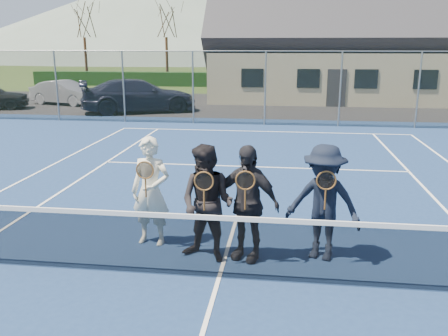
{
  "coord_description": "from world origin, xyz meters",
  "views": [
    {
      "loc": [
        0.87,
        -6.07,
        3.24
      ],
      "look_at": [
        -0.13,
        1.5,
        1.25
      ],
      "focal_mm": 38.0,
      "sensor_mm": 36.0,
      "label": 1
    }
  ],
  "objects_px": {
    "car_b": "(65,93)",
    "clubhouse": "(341,32)",
    "car_c": "(139,96)",
    "player_d": "(323,203)",
    "tennis_net": "(219,244)",
    "player_b": "(207,204)",
    "player_a": "(151,191)",
    "player_c": "(247,203)"
  },
  "relations": [
    {
      "from": "tennis_net",
      "to": "player_c",
      "type": "height_order",
      "value": "player_c"
    },
    {
      "from": "car_c",
      "to": "player_c",
      "type": "bearing_deg",
      "value": 178.91
    },
    {
      "from": "car_b",
      "to": "player_c",
      "type": "xyz_separation_m",
      "value": [
        11.69,
        -18.38,
        0.26
      ]
    },
    {
      "from": "player_c",
      "to": "player_d",
      "type": "distance_m",
      "value": 1.17
    },
    {
      "from": "car_c",
      "to": "clubhouse",
      "type": "height_order",
      "value": "clubhouse"
    },
    {
      "from": "player_a",
      "to": "player_d",
      "type": "height_order",
      "value": "same"
    },
    {
      "from": "player_a",
      "to": "player_c",
      "type": "relative_size",
      "value": 1.0
    },
    {
      "from": "clubhouse",
      "to": "car_c",
      "type": "bearing_deg",
      "value": -144.71
    },
    {
      "from": "car_b",
      "to": "player_a",
      "type": "relative_size",
      "value": 2.23
    },
    {
      "from": "car_b",
      "to": "tennis_net",
      "type": "relative_size",
      "value": 0.34
    },
    {
      "from": "car_b",
      "to": "clubhouse",
      "type": "relative_size",
      "value": 0.26
    },
    {
      "from": "car_c",
      "to": "clubhouse",
      "type": "relative_size",
      "value": 0.36
    },
    {
      "from": "clubhouse",
      "to": "tennis_net",
      "type": "bearing_deg",
      "value": -99.46
    },
    {
      "from": "clubhouse",
      "to": "player_a",
      "type": "xyz_separation_m",
      "value": [
        -5.28,
        -22.91,
        -3.07
      ]
    },
    {
      "from": "car_b",
      "to": "player_a",
      "type": "distance_m",
      "value": 20.64
    },
    {
      "from": "player_b",
      "to": "player_d",
      "type": "distance_m",
      "value": 1.76
    },
    {
      "from": "tennis_net",
      "to": "player_a",
      "type": "xyz_separation_m",
      "value": [
        -1.28,
        1.09,
        0.38
      ]
    },
    {
      "from": "car_c",
      "to": "player_a",
      "type": "relative_size",
      "value": 3.1
    },
    {
      "from": "tennis_net",
      "to": "player_d",
      "type": "height_order",
      "value": "player_d"
    },
    {
      "from": "player_c",
      "to": "car_b",
      "type": "bearing_deg",
      "value": 122.46
    },
    {
      "from": "tennis_net",
      "to": "player_d",
      "type": "relative_size",
      "value": 6.49
    },
    {
      "from": "tennis_net",
      "to": "car_c",
      "type": "bearing_deg",
      "value": 110.89
    },
    {
      "from": "car_c",
      "to": "player_d",
      "type": "xyz_separation_m",
      "value": [
        7.84,
        -15.79,
        0.11
      ]
    },
    {
      "from": "car_c",
      "to": "player_d",
      "type": "relative_size",
      "value": 3.1
    },
    {
      "from": "player_b",
      "to": "player_d",
      "type": "xyz_separation_m",
      "value": [
        1.74,
        0.27,
        -0.0
      ]
    },
    {
      "from": "car_b",
      "to": "player_a",
      "type": "xyz_separation_m",
      "value": [
        10.09,
        -18.01,
        0.26
      ]
    },
    {
      "from": "car_b",
      "to": "car_c",
      "type": "distance_m",
      "value": 5.57
    },
    {
      "from": "car_c",
      "to": "player_b",
      "type": "bearing_deg",
      "value": 176.96
    },
    {
      "from": "car_c",
      "to": "player_a",
      "type": "bearing_deg",
      "value": 174.24
    },
    {
      "from": "tennis_net",
      "to": "player_c",
      "type": "bearing_deg",
      "value": 66.01
    },
    {
      "from": "tennis_net",
      "to": "clubhouse",
      "type": "xyz_separation_m",
      "value": [
        4.0,
        24.0,
        3.45
      ]
    },
    {
      "from": "clubhouse",
      "to": "player_c",
      "type": "relative_size",
      "value": 8.67
    },
    {
      "from": "car_c",
      "to": "player_d",
      "type": "height_order",
      "value": "player_d"
    },
    {
      "from": "car_c",
      "to": "player_d",
      "type": "bearing_deg",
      "value": -177.43
    },
    {
      "from": "car_b",
      "to": "player_d",
      "type": "relative_size",
      "value": 2.23
    },
    {
      "from": "car_b",
      "to": "player_d",
      "type": "distance_m",
      "value": 22.3
    },
    {
      "from": "car_c",
      "to": "player_c",
      "type": "relative_size",
      "value": 3.1
    },
    {
      "from": "player_d",
      "to": "player_c",
      "type": "bearing_deg",
      "value": -172.51
    },
    {
      "from": "car_b",
      "to": "car_c",
      "type": "xyz_separation_m",
      "value": [
        5.01,
        -2.44,
        0.15
      ]
    },
    {
      "from": "car_c",
      "to": "player_a",
      "type": "distance_m",
      "value": 16.38
    },
    {
      "from": "tennis_net",
      "to": "player_a",
      "type": "height_order",
      "value": "player_a"
    },
    {
      "from": "tennis_net",
      "to": "player_a",
      "type": "distance_m",
      "value": 1.72
    }
  ]
}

